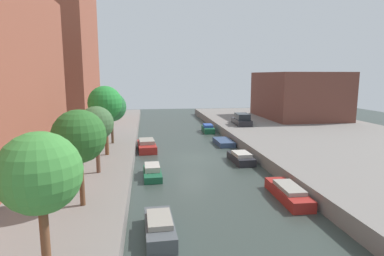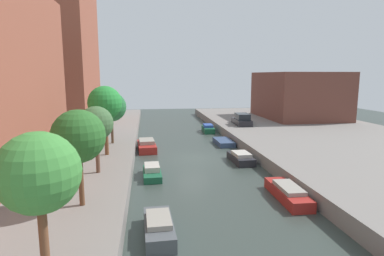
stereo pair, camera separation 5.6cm
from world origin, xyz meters
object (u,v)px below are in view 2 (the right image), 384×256
(moored_boat_left_3, at_px, (147,146))
(moored_boat_right_1, at_px, (288,193))
(street_tree_2, at_px, (96,124))
(street_tree_3, at_px, (105,103))
(street_tree_1, at_px, (79,137))
(moored_boat_right_3, at_px, (224,142))
(moored_boat_left_2, at_px, (152,172))
(parked_car, at_px, (242,120))
(moored_boat_right_2, at_px, (241,158))
(low_block_right, at_px, (298,95))
(street_tree_4, at_px, (111,107))
(street_tree_0, at_px, (39,174))
(moored_boat_right_4, at_px, (208,129))
(moored_boat_left_1, at_px, (159,227))
(apartment_tower_far, at_px, (52,49))

(moored_boat_left_3, distance_m, moored_boat_right_1, 15.92)
(street_tree_2, xyz_separation_m, street_tree_3, (0.00, 4.74, 0.87))
(street_tree_1, relative_size, moored_boat_right_3, 1.30)
(street_tree_1, height_order, moored_boat_left_2, street_tree_1)
(street_tree_1, distance_m, moored_boat_left_3, 16.18)
(parked_car, distance_m, moored_boat_right_2, 14.35)
(low_block_right, bearing_deg, street_tree_1, -130.63)
(street_tree_3, height_order, moored_boat_right_2, street_tree_3)
(street_tree_1, distance_m, street_tree_4, 14.42)
(street_tree_0, xyz_separation_m, street_tree_4, (0.00, 20.10, 0.01))
(street_tree_1, distance_m, street_tree_3, 10.07)
(street_tree_3, distance_m, moored_boat_left_3, 7.68)
(street_tree_3, bearing_deg, moored_boat_right_3, 31.74)
(low_block_right, bearing_deg, moored_boat_left_3, -147.87)
(moored_boat_right_3, bearing_deg, street_tree_2, -133.65)
(moored_boat_left_2, bearing_deg, moored_boat_right_3, 52.30)
(street_tree_2, relative_size, moored_boat_right_4, 1.21)
(low_block_right, bearing_deg, parked_car, -151.02)
(moored_boat_left_1, relative_size, moored_boat_right_3, 0.99)
(street_tree_0, xyz_separation_m, moored_boat_right_4, (10.84, 30.18, -3.90))
(moored_boat_left_1, distance_m, moored_boat_right_2, 13.61)
(moored_boat_left_3, bearing_deg, moored_boat_left_2, -87.55)
(moored_boat_right_3, bearing_deg, moored_boat_left_3, -169.52)
(apartment_tower_far, distance_m, street_tree_1, 32.20)
(parked_car, xyz_separation_m, moored_boat_left_3, (-11.89, -8.22, -1.15))
(moored_boat_left_3, relative_size, moored_boat_right_4, 1.18)
(moored_boat_right_2, distance_m, moored_boat_right_4, 14.57)
(street_tree_3, xyz_separation_m, parked_car, (14.97, 13.57, -3.43))
(street_tree_0, bearing_deg, moored_boat_left_2, 74.89)
(moored_boat_right_2, bearing_deg, street_tree_2, -156.84)
(parked_car, height_order, moored_boat_right_1, parked_car)
(street_tree_1, relative_size, moored_boat_right_1, 1.05)
(street_tree_2, height_order, moored_boat_left_3, street_tree_2)
(street_tree_0, distance_m, parked_car, 33.01)
(street_tree_1, height_order, street_tree_2, street_tree_1)
(moored_boat_left_2, height_order, moored_boat_right_3, moored_boat_left_2)
(moored_boat_left_2, relative_size, moored_boat_right_3, 0.91)
(moored_boat_right_2, relative_size, moored_boat_right_3, 0.98)
(moored_boat_left_3, height_order, moored_boat_right_1, moored_boat_left_3)
(low_block_right, bearing_deg, moored_boat_left_2, -134.29)
(street_tree_1, xyz_separation_m, moored_boat_right_4, (10.84, 24.50, -3.92))
(street_tree_0, distance_m, moored_boat_right_2, 19.40)
(moored_boat_right_1, bearing_deg, street_tree_4, 131.36)
(low_block_right, distance_m, moored_boat_left_2, 31.20)
(apartment_tower_far, bearing_deg, street_tree_1, -73.55)
(street_tree_4, relative_size, moored_boat_right_4, 1.33)
(moored_boat_right_1, height_order, moored_boat_right_2, moored_boat_right_2)
(apartment_tower_far, distance_m, low_block_right, 34.58)
(street_tree_1, distance_m, moored_boat_left_2, 8.80)
(moored_boat_left_1, xyz_separation_m, moored_boat_right_4, (7.26, 26.10, 0.02))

